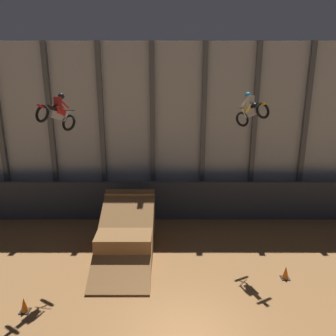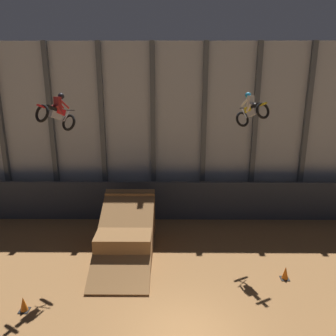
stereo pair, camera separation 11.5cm
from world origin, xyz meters
name	(u,v)px [view 1 (the left image)]	position (x,y,z in m)	size (l,w,h in m)	color
arena_back_wall	(178,131)	(0.00, 10.83, 5.13)	(32.00, 0.40, 10.25)	#ADB2B7
lower_barrier	(178,201)	(0.00, 9.42, 1.17)	(31.36, 0.20, 2.35)	#2D333D
dirt_ramp	(127,233)	(-2.59, 5.78, 0.90)	(2.57, 5.41, 2.67)	brown
rider_bike_left_air	(57,113)	(-5.13, 4.64, 6.88)	(1.48, 1.81, 1.65)	black
rider_bike_right_air	(251,110)	(3.18, 6.12, 6.85)	(1.42, 1.82, 1.65)	black
traffic_cone_near_ramp	(285,273)	(4.40, 3.34, 0.28)	(0.36, 0.36, 0.58)	black
traffic_cone_arena_edge	(24,305)	(-5.84, 1.30, 0.28)	(0.36, 0.36, 0.58)	black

